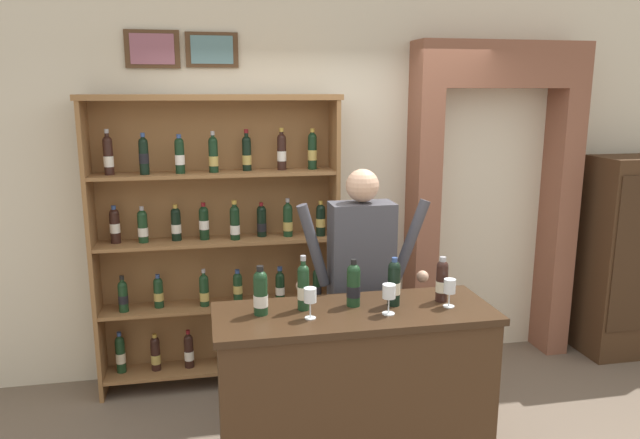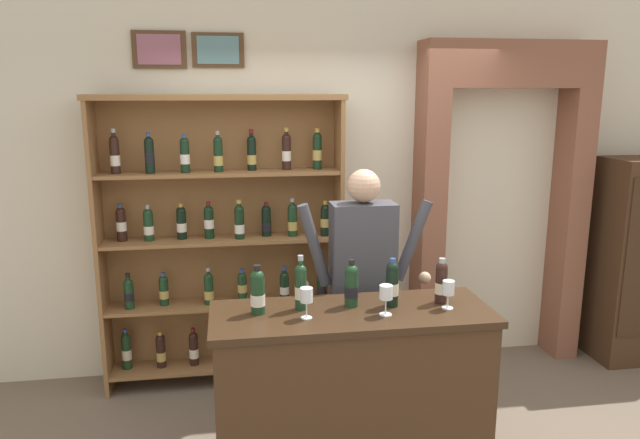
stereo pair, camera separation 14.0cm
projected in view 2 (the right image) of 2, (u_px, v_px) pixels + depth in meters
back_wall at (322, 157)px, 4.66m from camera, size 12.00×0.19×3.38m
wine_shelf at (223, 237)px, 4.40m from camera, size 1.81×0.32×2.18m
archway_doorway at (497, 185)px, 4.80m from camera, size 1.39×0.45×2.57m
tasting_counter at (351, 394)px, 3.38m from camera, size 1.56×0.58×1.01m
shopkeeper at (363, 271)px, 3.80m from camera, size 0.89×0.22×1.73m
tasting_bottle_super_tuscan at (258, 291)px, 3.21m from camera, size 0.08×0.08×0.27m
tasting_bottle_vin_santo at (301, 286)px, 3.27m from camera, size 0.07×0.07×0.31m
tasting_bottle_bianco at (351, 285)px, 3.32m from camera, size 0.08×0.08×0.27m
tasting_bottle_brunello at (392, 283)px, 3.32m from camera, size 0.07×0.07×0.28m
tasting_bottle_chianti at (441, 282)px, 3.37m from camera, size 0.07×0.07×0.27m
wine_glass_spare at (448, 289)px, 3.28m from camera, size 0.07×0.07×0.16m
wine_glass_center at (306, 296)px, 3.14m from camera, size 0.07×0.07×0.17m
wine_glass_left at (386, 294)px, 3.19m from camera, size 0.07×0.07×0.17m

